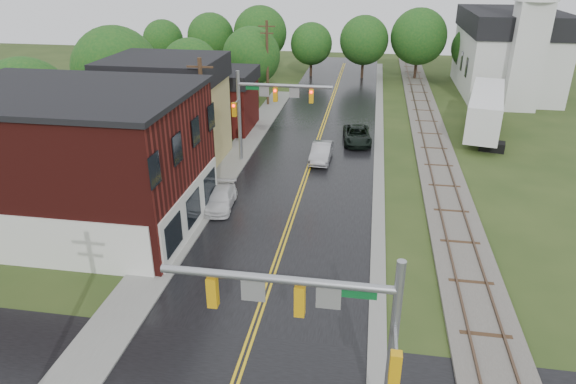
% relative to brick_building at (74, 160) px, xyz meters
% --- Properties ---
extents(main_road, '(10.00, 90.00, 0.02)m').
position_rel_brick_building_xyz_m(main_road, '(12.48, 15.00, -4.15)').
color(main_road, black).
rests_on(main_road, ground).
extents(curb_right, '(0.80, 70.00, 0.12)m').
position_rel_brick_building_xyz_m(curb_right, '(17.88, 20.00, -4.15)').
color(curb_right, gray).
rests_on(curb_right, ground).
extents(sidewalk_left, '(2.40, 50.00, 0.12)m').
position_rel_brick_building_xyz_m(sidewalk_left, '(6.28, 10.00, -4.15)').
color(sidewalk_left, gray).
rests_on(sidewalk_left, ground).
extents(brick_building, '(14.30, 10.30, 8.30)m').
position_rel_brick_building_xyz_m(brick_building, '(0.00, 0.00, 0.00)').
color(brick_building, '#49130F').
rests_on(brick_building, ground).
extents(yellow_house, '(8.00, 7.00, 6.40)m').
position_rel_brick_building_xyz_m(yellow_house, '(1.48, 11.00, -0.95)').
color(yellow_house, tan).
rests_on(yellow_house, ground).
extents(darkred_building, '(7.00, 6.00, 4.40)m').
position_rel_brick_building_xyz_m(darkred_building, '(2.48, 20.00, -1.95)').
color(darkred_building, '#3F0F0C').
rests_on(darkred_building, ground).
extents(church, '(10.40, 18.40, 20.00)m').
position_rel_brick_building_xyz_m(church, '(32.48, 38.74, 1.68)').
color(church, silver).
rests_on(church, ground).
extents(railroad, '(3.20, 80.00, 0.30)m').
position_rel_brick_building_xyz_m(railroad, '(22.48, 20.00, -4.05)').
color(railroad, '#59544C').
rests_on(railroad, ground).
extents(traffic_signal_near, '(7.34, 0.30, 7.20)m').
position_rel_brick_building_xyz_m(traffic_signal_near, '(15.96, -13.00, 0.82)').
color(traffic_signal_near, gray).
rests_on(traffic_signal_near, ground).
extents(traffic_signal_far, '(7.34, 0.43, 7.20)m').
position_rel_brick_building_xyz_m(traffic_signal_far, '(9.01, 12.00, 0.82)').
color(traffic_signal_far, gray).
rests_on(traffic_signal_far, ground).
extents(utility_pole_b, '(1.80, 0.28, 9.00)m').
position_rel_brick_building_xyz_m(utility_pole_b, '(5.68, 7.00, 0.57)').
color(utility_pole_b, '#382616').
rests_on(utility_pole_b, ground).
extents(utility_pole_c, '(1.80, 0.28, 9.00)m').
position_rel_brick_building_xyz_m(utility_pole_c, '(5.68, 29.00, 0.57)').
color(utility_pole_c, '#382616').
rests_on(utility_pole_c, ground).
extents(tree_left_a, '(6.80, 6.80, 8.67)m').
position_rel_brick_building_xyz_m(tree_left_a, '(-7.36, 6.90, 0.96)').
color(tree_left_a, black).
rests_on(tree_left_a, ground).
extents(tree_left_b, '(7.60, 7.60, 9.69)m').
position_rel_brick_building_xyz_m(tree_left_b, '(-5.36, 16.90, 1.57)').
color(tree_left_b, black).
rests_on(tree_left_b, ground).
extents(tree_left_c, '(6.00, 6.00, 7.65)m').
position_rel_brick_building_xyz_m(tree_left_c, '(-1.36, 24.90, 0.36)').
color(tree_left_c, black).
rests_on(tree_left_c, ground).
extents(tree_left_e, '(6.40, 6.40, 8.16)m').
position_rel_brick_building_xyz_m(tree_left_e, '(3.64, 30.90, 0.66)').
color(tree_left_e, black).
rests_on(tree_left_e, ground).
extents(suv_dark, '(2.79, 5.23, 1.40)m').
position_rel_brick_building_xyz_m(suv_dark, '(15.92, 17.86, -3.45)').
color(suv_dark, black).
rests_on(suv_dark, ground).
extents(sedan_silver, '(1.63, 4.36, 1.42)m').
position_rel_brick_building_xyz_m(sedan_silver, '(13.28, 12.96, -3.44)').
color(sedan_silver, '#A3A3A7').
rests_on(sedan_silver, ground).
extents(pickup_white, '(2.01, 4.25, 1.20)m').
position_rel_brick_building_xyz_m(pickup_white, '(7.68, 3.48, -3.55)').
color(pickup_white, silver).
rests_on(pickup_white, ground).
extents(semi_trailer, '(5.25, 12.80, 3.93)m').
position_rel_brick_building_xyz_m(semi_trailer, '(27.29, 22.28, -1.82)').
color(semi_trailer, black).
rests_on(semi_trailer, ground).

